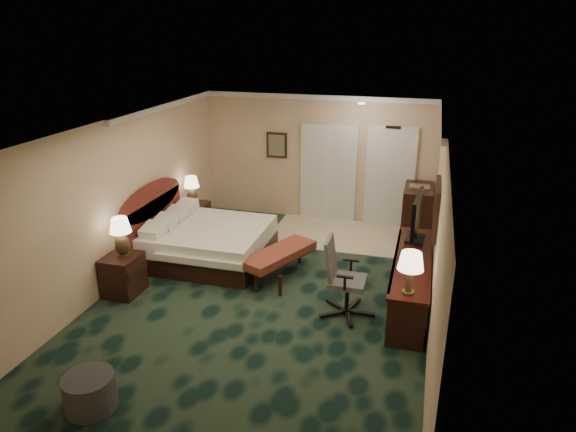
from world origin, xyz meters
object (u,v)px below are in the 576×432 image
(lamp_far, at_px, (192,190))
(bed_bench, at_px, (279,263))
(bed, at_px, (210,243))
(lamp_near, at_px, (121,237))
(minibar, at_px, (417,213))
(tv, at_px, (417,218))
(nightstand_near, at_px, (123,275))
(ottoman, at_px, (90,392))
(desk_chair, at_px, (348,278))
(nightstand_far, at_px, (195,218))
(desk, at_px, (411,281))

(lamp_far, relative_size, bed_bench, 0.40)
(bed, xyz_separation_m, lamp_near, (-0.81, -1.48, 0.64))
(minibar, bearing_deg, tv, -89.35)
(nightstand_near, height_order, bed_bench, nightstand_near)
(ottoman, bearing_deg, minibar, 61.35)
(tv, height_order, desk_chair, tv)
(lamp_far, bearing_deg, nightstand_far, 42.78)
(nightstand_far, distance_m, desk_chair, 4.26)
(nightstand_near, bearing_deg, bed_bench, 28.54)
(nightstand_far, distance_m, desk, 4.78)
(desk, xyz_separation_m, tv, (-0.01, 0.74, 0.76))
(bed_bench, relative_size, desk, 0.56)
(tv, height_order, minibar, tv)
(tv, xyz_separation_m, minibar, (-0.02, 1.97, -0.61))
(lamp_near, bearing_deg, nightstand_far, 90.66)
(bed_bench, distance_m, minibar, 3.24)
(lamp_near, height_order, desk_chair, lamp_near)
(nightstand_near, bearing_deg, tv, 20.41)
(tv, xyz_separation_m, desk_chair, (-0.88, -1.31, -0.55))
(desk, distance_m, desk_chair, 1.07)
(lamp_far, distance_m, desk, 4.82)
(bed, height_order, nightstand_far, bed)
(bed, height_order, lamp_far, lamp_far)
(nightstand_far, bearing_deg, lamp_near, -89.34)
(desk_chair, xyz_separation_m, minibar, (0.85, 3.27, -0.06))
(lamp_near, bearing_deg, tv, 19.84)
(nightstand_near, height_order, ottoman, nightstand_near)
(bed, bearing_deg, nightstand_far, 126.24)
(desk, bearing_deg, nightstand_near, -168.44)
(bed, bearing_deg, lamp_far, 127.46)
(lamp_far, xyz_separation_m, tv, (4.45, -1.02, 0.23))
(tv, bearing_deg, lamp_far, 171.56)
(desk_chair, relative_size, minibar, 1.12)
(nightstand_far, xyz_separation_m, lamp_near, (0.03, -2.62, 0.65))
(nightstand_near, xyz_separation_m, desk, (4.42, 0.90, 0.05))
(lamp_far, xyz_separation_m, desk_chair, (3.57, -2.32, -0.31))
(bed, bearing_deg, minibar, 30.21)
(bed_bench, height_order, tv, tv)
(bed, xyz_separation_m, minibar, (3.57, 2.08, 0.21))
(nightstand_near, bearing_deg, desk, 11.56)
(nightstand_near, bearing_deg, nightstand_far, 90.30)
(desk, bearing_deg, ottoman, -134.99)
(desk_chair, distance_m, minibar, 3.38)
(nightstand_near, xyz_separation_m, tv, (4.41, 1.64, 0.81))
(lamp_far, bearing_deg, desk_chair, -33.01)
(lamp_near, relative_size, lamp_far, 1.07)
(nightstand_far, bearing_deg, minibar, 11.90)
(nightstand_far, distance_m, tv, 4.62)
(bed_bench, relative_size, tv, 1.44)
(tv, bearing_deg, desk, -84.96)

